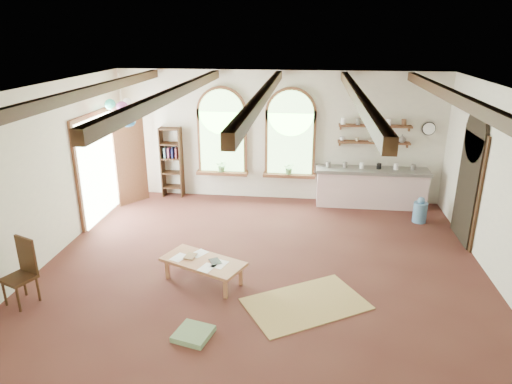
# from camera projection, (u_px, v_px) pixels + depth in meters

# --- Properties ---
(floor) EXTENTS (8.00, 8.00, 0.00)m
(floor) POSITION_uv_depth(u_px,v_px,m) (263.00, 262.00, 8.53)
(floor) COLOR #522A22
(floor) RESTS_ON ground
(ceiling_beams) EXTENTS (6.20, 6.80, 0.18)m
(ceiling_beams) POSITION_uv_depth(u_px,v_px,m) (264.00, 94.00, 7.48)
(ceiling_beams) COLOR #362511
(ceiling_beams) RESTS_ON ceiling
(window_left) EXTENTS (1.30, 0.28, 2.20)m
(window_left) POSITION_uv_depth(u_px,v_px,m) (222.00, 135.00, 11.34)
(window_left) COLOR brown
(window_left) RESTS_ON floor
(window_right) EXTENTS (1.30, 0.28, 2.20)m
(window_right) POSITION_uv_depth(u_px,v_px,m) (290.00, 136.00, 11.15)
(window_right) COLOR brown
(window_right) RESTS_ON floor
(left_doorway) EXTENTS (0.10, 1.90, 2.50)m
(left_doorway) POSITION_uv_depth(u_px,v_px,m) (98.00, 168.00, 10.27)
(left_doorway) COLOR brown
(left_doorway) RESTS_ON floor
(right_doorway) EXTENTS (0.10, 1.30, 2.40)m
(right_doorway) POSITION_uv_depth(u_px,v_px,m) (467.00, 188.00, 9.12)
(right_doorway) COLOR black
(right_doorway) RESTS_ON floor
(kitchen_counter) EXTENTS (2.68, 0.62, 0.94)m
(kitchen_counter) POSITION_uv_depth(u_px,v_px,m) (371.00, 187.00, 11.10)
(kitchen_counter) COLOR silver
(kitchen_counter) RESTS_ON floor
(wall_shelf_lower) EXTENTS (1.70, 0.24, 0.04)m
(wall_shelf_lower) POSITION_uv_depth(u_px,v_px,m) (374.00, 142.00, 10.91)
(wall_shelf_lower) COLOR brown
(wall_shelf_lower) RESTS_ON wall_back
(wall_shelf_upper) EXTENTS (1.70, 0.24, 0.04)m
(wall_shelf_upper) POSITION_uv_depth(u_px,v_px,m) (375.00, 126.00, 10.77)
(wall_shelf_upper) COLOR brown
(wall_shelf_upper) RESTS_ON wall_back
(wall_clock) EXTENTS (0.32, 0.04, 0.32)m
(wall_clock) POSITION_uv_depth(u_px,v_px,m) (429.00, 129.00, 10.72)
(wall_clock) COLOR black
(wall_clock) RESTS_ON wall_back
(bookshelf) EXTENTS (0.53, 0.32, 1.80)m
(bookshelf) POSITION_uv_depth(u_px,v_px,m) (172.00, 162.00, 11.63)
(bookshelf) COLOR #362511
(bookshelf) RESTS_ON floor
(coffee_table) EXTENTS (1.56, 1.16, 0.40)m
(coffee_table) POSITION_uv_depth(u_px,v_px,m) (203.00, 263.00, 7.76)
(coffee_table) COLOR #B27651
(coffee_table) RESTS_ON floor
(side_chair) EXTENTS (0.55, 0.55, 1.07)m
(side_chair) POSITION_uv_depth(u_px,v_px,m) (22.00, 285.00, 7.17)
(side_chair) COLOR #362511
(side_chair) RESTS_ON floor
(floor_mat) EXTENTS (2.17, 1.93, 0.02)m
(floor_mat) POSITION_uv_depth(u_px,v_px,m) (306.00, 304.00, 7.22)
(floor_mat) COLOR tan
(floor_mat) RESTS_ON floor
(floor_cushion) EXTENTS (0.59, 0.59, 0.08)m
(floor_cushion) POSITION_uv_depth(u_px,v_px,m) (193.00, 334.00, 6.45)
(floor_cushion) COLOR #6F9063
(floor_cushion) RESTS_ON floor
(water_jug_a) EXTENTS (0.31, 0.31, 0.60)m
(water_jug_a) POSITION_uv_depth(u_px,v_px,m) (409.00, 197.00, 11.07)
(water_jug_a) COLOR #5284B1
(water_jug_a) RESTS_ON floor
(water_jug_b) EXTENTS (0.31, 0.31, 0.59)m
(water_jug_b) POSITION_uv_depth(u_px,v_px,m) (420.00, 211.00, 10.23)
(water_jug_b) COLOR #5284B1
(water_jug_b) RESTS_ON floor
(balloon_cluster) EXTENTS (0.78, 0.82, 1.15)m
(balloon_cluster) POSITION_uv_depth(u_px,v_px,m) (122.00, 113.00, 10.17)
(balloon_cluster) COLOR white
(balloon_cluster) RESTS_ON floor
(table_book) EXTENTS (0.22, 0.29, 0.02)m
(table_book) POSITION_uv_depth(u_px,v_px,m) (186.00, 255.00, 7.89)
(table_book) COLOR olive
(table_book) RESTS_ON coffee_table
(tablet) EXTENTS (0.27, 0.29, 0.01)m
(tablet) POSITION_uv_depth(u_px,v_px,m) (215.00, 261.00, 7.70)
(tablet) COLOR black
(tablet) RESTS_ON coffee_table
(potted_plant_left) EXTENTS (0.27, 0.23, 0.30)m
(potted_plant_left) POSITION_uv_depth(u_px,v_px,m) (222.00, 166.00, 11.50)
(potted_plant_left) COLOR #598C4C
(potted_plant_left) RESTS_ON window_left
(potted_plant_right) EXTENTS (0.27, 0.23, 0.30)m
(potted_plant_right) POSITION_uv_depth(u_px,v_px,m) (289.00, 168.00, 11.31)
(potted_plant_right) COLOR #598C4C
(potted_plant_right) RESTS_ON window_right
(shelf_cup_a) EXTENTS (0.12, 0.10, 0.10)m
(shelf_cup_a) POSITION_uv_depth(u_px,v_px,m) (342.00, 139.00, 10.97)
(shelf_cup_a) COLOR white
(shelf_cup_a) RESTS_ON wall_shelf_lower
(shelf_cup_b) EXTENTS (0.10, 0.10, 0.09)m
(shelf_cup_b) POSITION_uv_depth(u_px,v_px,m) (357.00, 139.00, 10.93)
(shelf_cup_b) COLOR beige
(shelf_cup_b) RESTS_ON wall_shelf_lower
(shelf_bowl_a) EXTENTS (0.22, 0.22, 0.05)m
(shelf_bowl_a) POSITION_uv_depth(u_px,v_px,m) (372.00, 140.00, 10.90)
(shelf_bowl_a) COLOR beige
(shelf_bowl_a) RESTS_ON wall_shelf_lower
(shelf_bowl_b) EXTENTS (0.20, 0.20, 0.06)m
(shelf_bowl_b) POSITION_uv_depth(u_px,v_px,m) (387.00, 141.00, 10.86)
(shelf_bowl_b) COLOR #8C664C
(shelf_bowl_b) RESTS_ON wall_shelf_lower
(shelf_vase) EXTENTS (0.18, 0.18, 0.19)m
(shelf_vase) POSITION_uv_depth(u_px,v_px,m) (402.00, 138.00, 10.80)
(shelf_vase) COLOR slate
(shelf_vase) RESTS_ON wall_shelf_lower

